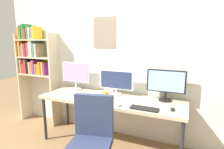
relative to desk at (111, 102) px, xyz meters
The scene contains 12 objects.
wall_back 0.74m from the desk, 90.05° to the left, with size 4.54×0.11×2.60m.
desk is the anchor object (origin of this frame).
bookshelf 1.78m from the desk, behind, with size 0.83×0.28×1.88m.
office_chair 0.84m from the desk, 81.86° to the right, with size 0.53×0.53×0.99m.
monitor_left 0.85m from the desk, 164.21° to the left, with size 0.53×0.18×0.48m.
monitor_center 0.34m from the desk, 90.00° to the left, with size 0.56×0.18×0.39m.
monitor_right 0.84m from the desk, 15.78° to the left, with size 0.53×0.18×0.44m.
keyboard_left 0.61m from the desk, 157.67° to the right, with size 0.39×0.13×0.02m, color silver.
keyboard_right 0.61m from the desk, 22.33° to the right, with size 0.35×0.13×0.02m, color black.
mouse_left_side 0.90m from the desk, ahead, with size 0.06×0.10×0.03m, color black.
mouse_right_side 0.35m from the desk, 47.86° to the right, with size 0.06×0.10×0.03m, color silver.
coffee_mug 0.12m from the desk, behind, with size 0.11×0.08×0.09m.
Camera 1 is at (1.04, -1.75, 1.58)m, focal length 29.09 mm.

